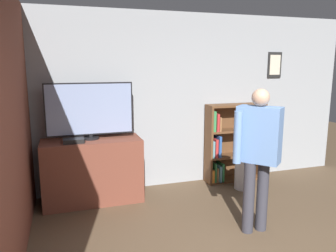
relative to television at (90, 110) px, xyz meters
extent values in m
cube|color=#9EA3A8|center=(1.30, 0.31, 0.05)|extent=(6.18, 0.06, 2.70)
cube|color=black|center=(3.11, 0.27, 0.61)|extent=(0.26, 0.02, 0.42)
cube|color=beige|center=(3.11, 0.26, 0.61)|extent=(0.20, 0.01, 0.33)
cube|color=brown|center=(-0.82, -1.25, 0.05)|extent=(0.06, 4.68, 2.70)
cube|color=brown|center=(0.00, -0.04, -0.85)|extent=(1.35, 0.56, 0.89)
cylinder|color=black|center=(0.00, 0.00, -0.39)|extent=(0.22, 0.22, 0.03)
cylinder|color=black|center=(0.00, 0.00, -0.35)|extent=(0.06, 0.06, 0.05)
cube|color=black|center=(0.00, 0.00, 0.02)|extent=(1.18, 0.04, 0.72)
cube|color=#8C9EC6|center=(0.00, -0.02, 0.02)|extent=(1.14, 0.01, 0.68)
cube|color=black|center=(-0.24, -0.15, -0.38)|extent=(0.27, 0.20, 0.06)
cube|color=brown|center=(1.85, 0.12, -0.66)|extent=(0.04, 0.28, 1.29)
cube|color=brown|center=(2.80, 0.12, -0.66)|extent=(0.04, 0.28, 1.29)
cube|color=brown|center=(2.33, 0.26, -0.66)|extent=(0.99, 0.01, 1.29)
cube|color=brown|center=(2.33, 0.12, -1.28)|extent=(0.92, 0.28, 0.04)
cube|color=brown|center=(2.33, 0.12, -0.87)|extent=(0.92, 0.28, 0.04)
cube|color=brown|center=(2.33, 0.12, -0.44)|extent=(0.92, 0.28, 0.04)
cube|color=brown|center=(2.33, 0.12, -0.03)|extent=(0.92, 0.28, 0.04)
cube|color=orange|center=(1.89, 0.10, -1.17)|extent=(0.04, 0.24, 0.22)
cube|color=#338447|center=(1.93, 0.09, -1.12)|extent=(0.02, 0.21, 0.33)
cube|color=#99663D|center=(1.97, 0.11, -1.16)|extent=(0.03, 0.25, 0.25)
cube|color=#5B8E99|center=(2.02, 0.12, -1.15)|extent=(0.04, 0.26, 0.27)
cube|color=#338447|center=(2.07, 0.11, -1.13)|extent=(0.03, 0.25, 0.31)
cube|color=#5B8E99|center=(1.89, 0.09, -0.72)|extent=(0.04, 0.22, 0.27)
cube|color=red|center=(1.94, 0.09, -0.70)|extent=(0.04, 0.20, 0.30)
cube|color=#2D569E|center=(2.00, 0.11, -0.68)|extent=(0.04, 0.26, 0.35)
cube|color=#338447|center=(1.89, 0.10, -0.26)|extent=(0.04, 0.22, 0.32)
cube|color=red|center=(1.95, 0.10, -0.29)|extent=(0.04, 0.23, 0.28)
cube|color=#99663D|center=(1.99, 0.12, -0.31)|extent=(0.03, 0.26, 0.22)
cylinder|color=#383842|center=(1.62, -1.48, -0.88)|extent=(0.13, 0.13, 0.84)
cylinder|color=#383842|center=(1.80, -1.48, -0.88)|extent=(0.13, 0.13, 0.84)
cube|color=#6B93D1|center=(1.71, -1.48, -0.15)|extent=(0.48, 0.50, 0.63)
sphere|color=tan|center=(1.71, -1.48, 0.26)|extent=(0.19, 0.19, 0.19)
cylinder|color=#6B93D1|center=(1.97, -1.48, -0.16)|extent=(0.09, 0.09, 0.58)
cylinder|color=#6B93D1|center=(1.44, -1.48, -0.16)|extent=(0.09, 0.09, 0.58)
cylinder|color=#B7B7BC|center=(2.28, -0.27, -1.08)|extent=(0.29, 0.29, 0.45)
camera|label=1|loc=(-0.34, -4.55, 0.61)|focal=35.00mm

